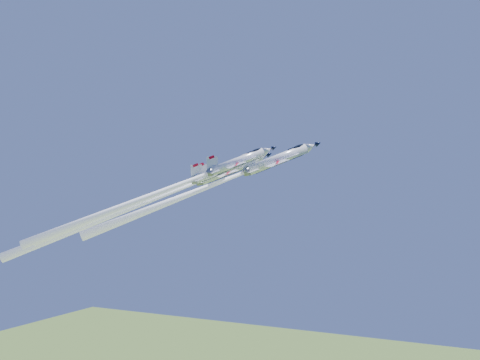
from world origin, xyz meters
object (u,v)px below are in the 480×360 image
at_px(jet_lead, 213,185).
at_px(jet_slot, 158,194).
at_px(jet_left, 151,200).
at_px(jet_right, 162,191).

relative_size(jet_lead, jet_slot, 1.05).
relative_size(jet_left, jet_right, 1.19).
height_order(jet_lead, jet_right, jet_lead).
height_order(jet_lead, jet_slot, jet_lead).
xyz_separation_m(jet_right, jet_slot, (-5.21, 6.24, -0.49)).
bearing_deg(jet_left, jet_right, 3.33).
xyz_separation_m(jet_lead, jet_left, (-15.20, 0.50, -3.04)).
height_order(jet_left, jet_slot, jet_left).
height_order(jet_lead, jet_left, jet_left).
distance_m(jet_lead, jet_slot, 11.21).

